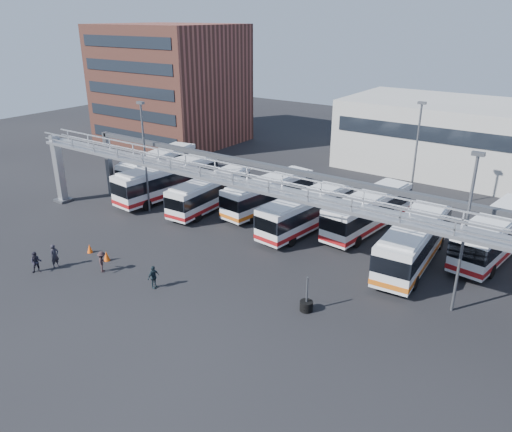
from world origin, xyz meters
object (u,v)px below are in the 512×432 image
Objects in this scene: bus_2 at (210,192)px; bus_4 at (307,210)px; pedestrian_d at (153,277)px; bus_5 at (368,210)px; bus_1 at (168,179)px; bus_0 at (159,166)px; light_pole_mid at (466,227)px; bus_7 at (496,233)px; light_pole_left at (145,152)px; bus_6 at (414,240)px; pedestrian_b at (36,262)px; cone_right at (106,256)px; light_pole_back at (416,152)px; pedestrian_a at (55,256)px; tire_stack at (306,305)px; bus_3 at (269,193)px; pedestrian_c at (102,262)px; cone_left at (90,248)px.

bus_4 is at bearing 2.46° from bus_2.
bus_2 reaches higher than pedestrian_d.
bus_1 is at bearing -162.45° from bus_5.
light_pole_mid is at bearing -21.92° from bus_0.
pedestrian_d is at bearing -125.75° from bus_7.
light_pole_left is 0.87× the size of bus_6.
cone_right is at bearing 5.11° from pedestrian_b.
pedestrian_b is 0.98× the size of pedestrian_d.
light_pole_back is 0.94× the size of bus_4.
light_pole_back is at bearing 56.63° from cone_right.
light_pole_back is 5.66× the size of pedestrian_a.
bus_2 is at bearing 148.15° from tire_stack.
light_pole_back is at bearing 91.55° from tire_stack.
light_pole_left is 20.42m from bus_5.
cone_right is (6.05, -12.78, -1.56)m from bus_1.
bus_4 is 5.21m from bus_5.
bus_6 is at bearing -3.27° from bus_3.
bus_6 is 10.65m from tire_stack.
bus_0 reaches higher than pedestrian_c.
bus_4 is at bearing 119.95° from tire_stack.
bus_4 is 15.75× the size of cone_left.
pedestrian_a is at bearing -133.44° from bus_7.
tire_stack is at bearing -117.79° from pedestrian_c.
bus_3 is 9.54m from bus_5.
bus_3 is at bearing 158.05° from light_pole_mid.
light_pole_mid reaches higher than pedestrian_b.
bus_1 is (4.33, -3.03, 0.08)m from bus_0.
bus_5 reaches higher than bus_4.
pedestrian_b is 2.08× the size of cone_right.
light_pole_back is 26.01m from pedestrian_d.
pedestrian_d is (-13.11, -13.52, -1.13)m from bus_6.
bus_4 is at bearing -13.24° from pedestrian_d.
light_pole_back is 29.18m from cone_left.
bus_4 reaches higher than cone_left.
cone_left is at bearing -152.49° from bus_6.
cone_right is (2.62, 4.06, -0.41)m from pedestrian_b.
bus_5 is (-1.46, -6.39, -3.89)m from light_pole_back.
bus_6 is 24.65m from cone_left.
tire_stack is (9.85, 3.50, -0.41)m from pedestrian_d.
bus_0 is 0.96× the size of bus_7.
light_pole_back is 6.28× the size of pedestrian_d.
bus_7 is 25.57m from pedestrian_d.
pedestrian_c is at bearing -145.02° from bus_6.
pedestrian_b is at bearing -122.83° from cone_right.
bus_6 is 6.72m from bus_7.
cone_right is (0.60, -12.84, -1.33)m from bus_2.
light_pole_left reaches higher than bus_3.
cone_left is 0.90× the size of cone_right.
bus_2 is at bearing 31.12° from pedestrian_b.
light_pole_mid is 0.87× the size of bus_7.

